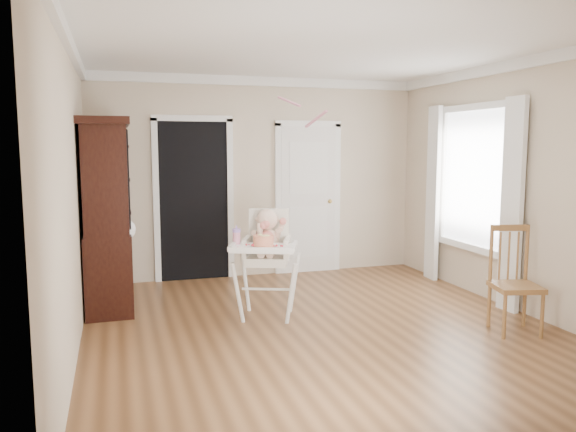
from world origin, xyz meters
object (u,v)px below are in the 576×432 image
object	(u,v)px
high_chair	(267,251)
dining_chair	(515,283)
sippy_cup	(237,236)
china_cabinet	(107,214)
cake	(263,241)

from	to	relation	value
high_chair	dining_chair	distance (m)	2.45
sippy_cup	dining_chair	world-z (taller)	dining_chair
sippy_cup	china_cabinet	size ratio (longest dim) A/B	0.10
china_cabinet	dining_chair	bearing A→B (deg)	-28.61
sippy_cup	cake	bearing A→B (deg)	-49.02
high_chair	dining_chair	bearing A→B (deg)	-6.05
dining_chair	china_cabinet	bearing A→B (deg)	166.06
cake	sippy_cup	xyz separation A→B (m)	(-0.21, 0.25, 0.02)
dining_chair	cake	bearing A→B (deg)	173.84
high_chair	china_cabinet	distance (m)	1.83
high_chair	china_cabinet	world-z (taller)	china_cabinet
high_chair	dining_chair	size ratio (longest dim) A/B	1.12
sippy_cup	china_cabinet	world-z (taller)	china_cabinet
high_chair	china_cabinet	bearing A→B (deg)	172.35
dining_chair	high_chair	bearing A→B (deg)	166.74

